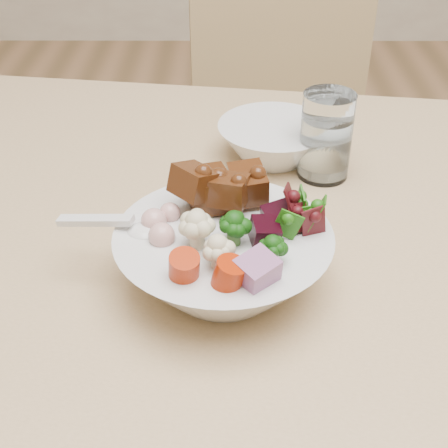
# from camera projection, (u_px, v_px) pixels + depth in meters

# --- Properties ---
(chair_far) EXTENTS (0.43, 0.43, 0.83)m
(chair_far) POSITION_uv_depth(u_px,v_px,m) (285.00, 169.00, 1.35)
(chair_far) COLOR tan
(chair_far) RESTS_ON ground
(food_bowl) EXTENTS (0.21, 0.21, 0.11)m
(food_bowl) POSITION_uv_depth(u_px,v_px,m) (225.00, 255.00, 0.61)
(food_bowl) COLOR silver
(food_bowl) RESTS_ON dining_table
(soup_spoon) EXTENTS (0.11, 0.05, 0.02)m
(soup_spoon) POSITION_uv_depth(u_px,v_px,m) (134.00, 229.00, 0.60)
(soup_spoon) COLOR silver
(soup_spoon) RESTS_ON food_bowl
(water_glass) EXTENTS (0.06, 0.06, 0.11)m
(water_glass) POSITION_uv_depth(u_px,v_px,m) (326.00, 139.00, 0.77)
(water_glass) COLOR white
(water_glass) RESTS_ON dining_table
(side_bowl) EXTENTS (0.15, 0.15, 0.05)m
(side_bowl) POSITION_uv_depth(u_px,v_px,m) (274.00, 142.00, 0.82)
(side_bowl) COLOR silver
(side_bowl) RESTS_ON dining_table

